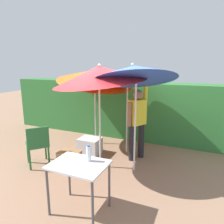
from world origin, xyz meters
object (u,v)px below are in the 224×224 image
folding_table (79,170)px  bottle_water (89,154)px  umbrella_yellow (127,79)px  person_vendor (137,119)px  crate_cardboard (69,160)px  cooler_box (90,146)px  chair_plastic (38,143)px  umbrella_rainbow (96,76)px  umbrella_navy (99,75)px  umbrella_orange (134,73)px

folding_table → bottle_water: (0.09, 0.14, 0.21)m
umbrella_yellow → person_vendor: umbrella_yellow is taller
crate_cardboard → person_vendor: bearing=41.2°
cooler_box → bottle_water: 2.11m
chair_plastic → cooler_box: (0.68, 1.01, -0.32)m
cooler_box → folding_table: folding_table is taller
chair_plastic → cooler_box: size_ratio=1.75×
umbrella_rainbow → folding_table: bearing=-67.5°
umbrella_navy → cooler_box: 1.91m
person_vendor → folding_table: (-0.24, -2.04, -0.27)m
umbrella_yellow → bottle_water: 2.32m
chair_plastic → bottle_water: (1.65, -0.73, 0.36)m
umbrella_rainbow → person_vendor: 1.66m
chair_plastic → cooler_box: chair_plastic is taller
person_vendor → crate_cardboard: size_ratio=4.35×
umbrella_yellow → crate_cardboard: bearing=-124.0°
crate_cardboard → folding_table: 1.46m
umbrella_orange → umbrella_navy: (-0.66, -0.14, -0.04)m
umbrella_yellow → cooler_box: (-0.80, -0.38, -1.62)m
bottle_water → umbrella_navy: bearing=109.4°
umbrella_rainbow → umbrella_yellow: umbrella_rainbow is taller
umbrella_navy → chair_plastic: 1.94m
person_vendor → chair_plastic: (-1.80, -1.18, -0.42)m
umbrella_rainbow → bottle_water: 2.84m
umbrella_orange → chair_plastic: umbrella_orange is taller
cooler_box → chair_plastic: bearing=-123.7°
chair_plastic → bottle_water: 1.84m
umbrella_yellow → umbrella_navy: size_ratio=0.93×
crate_cardboard → bottle_water: (1.00, -0.90, 0.69)m
umbrella_orange → crate_cardboard: (-1.23, -0.44, -1.79)m
folding_table → bottle_water: 0.26m
umbrella_navy → bottle_water: size_ratio=9.32×
chair_plastic → person_vendor: bearing=33.2°
umbrella_yellow → chair_plastic: umbrella_yellow is taller
umbrella_orange → chair_plastic: bearing=-161.9°
umbrella_yellow → cooler_box: 1.84m
cooler_box → umbrella_yellow: bearing=25.5°
cooler_box → folding_table: (0.89, -1.88, 0.47)m
bottle_water → folding_table: bearing=-123.7°
umbrella_navy → folding_table: size_ratio=2.80×
umbrella_rainbow → chair_plastic: bearing=-106.5°
umbrella_orange → person_vendor: bearing=98.7°
cooler_box → umbrella_rainbow: bearing=104.3°
umbrella_yellow → folding_table: 2.53m
umbrella_navy → chair_plastic: umbrella_navy is taller
folding_table → person_vendor: bearing=83.3°
cooler_box → bottle_water: bottle_water is taller
cooler_box → crate_cardboard: 0.83m
umbrella_yellow → folding_table: bearing=-87.8°
umbrella_orange → umbrella_yellow: (-0.41, 0.78, -0.17)m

